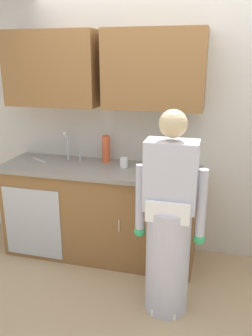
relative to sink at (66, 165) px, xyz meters
name	(u,v)px	position (x,y,z in m)	size (l,w,h in m)	color
ground_plane	(137,304)	(0.90, -0.71, -0.93)	(9.00, 9.00, 0.00)	tan
kitchen_wall_with_uppers	(148,109)	(0.76, 0.29, 0.55)	(4.80, 0.44, 2.70)	beige
counter_cabinet	(100,213)	(0.35, -0.01, -0.48)	(1.90, 0.62, 0.90)	brown
countertop	(99,169)	(0.35, -0.01, -0.01)	(1.96, 0.66, 0.04)	gray
sink	(66,165)	(0.00, 0.00, 0.00)	(0.50, 0.36, 0.35)	#B7BABF
person_at_sink	(169,231)	(1.13, -0.67, -0.23)	(0.55, 0.34, 1.62)	white
bottle_water_short	(155,152)	(0.86, 0.17, 0.15)	(0.08, 0.08, 0.28)	#D8D14C
bottle_soap	(106,149)	(0.36, 0.18, 0.15)	(0.08, 0.08, 0.27)	#E05933
bottle_dish_liquid	(182,155)	(1.12, 0.16, 0.14)	(0.06, 0.06, 0.25)	#D8D14C
cup_by_sink	(124,163)	(0.58, 0.04, 0.06)	(0.08, 0.08, 0.09)	white
knife_on_counter	(39,160)	(-0.32, 0.05, 0.02)	(0.24, 0.02, 0.01)	silver
sponge	(164,177)	(1.00, -0.18, 0.03)	(0.11, 0.07, 0.03)	#4CBF4C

